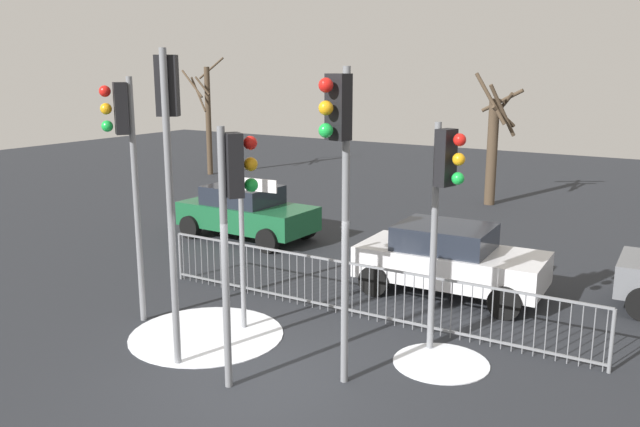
# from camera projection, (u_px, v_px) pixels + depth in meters

# --- Properties ---
(ground_plane) EXTENTS (60.00, 60.00, 0.00)m
(ground_plane) POSITION_uv_depth(u_px,v_px,m) (262.00, 378.00, 10.10)
(ground_plane) COLOR #26282D
(traffic_light_mid_left) EXTENTS (0.44, 0.49, 3.87)m
(traffic_light_mid_left) POSITION_uv_depth(u_px,v_px,m) (233.00, 199.00, 9.30)
(traffic_light_mid_left) COLOR slate
(traffic_light_mid_left) RESTS_ON ground
(traffic_light_rear_right) EXTENTS (0.36, 0.56, 4.67)m
(traffic_light_rear_right) POSITION_uv_depth(u_px,v_px,m) (339.00, 158.00, 9.17)
(traffic_light_rear_right) COLOR slate
(traffic_light_rear_right) RESTS_ON ground
(traffic_light_foreground_left) EXTENTS (0.56, 0.37, 3.82)m
(traffic_light_foreground_left) POSITION_uv_depth(u_px,v_px,m) (444.00, 187.00, 10.47)
(traffic_light_foreground_left) COLOR slate
(traffic_light_foreground_left) RESTS_ON ground
(traffic_light_mid_right) EXTENTS (0.42, 0.51, 4.93)m
(traffic_light_mid_right) POSITION_uv_depth(u_px,v_px,m) (169.00, 138.00, 9.98)
(traffic_light_mid_right) COLOR slate
(traffic_light_mid_right) RESTS_ON ground
(traffic_light_foreground_right) EXTENTS (0.44, 0.49, 4.50)m
(traffic_light_foreground_right) POSITION_uv_depth(u_px,v_px,m) (125.00, 146.00, 11.68)
(traffic_light_foreground_right) COLOR slate
(traffic_light_foreground_right) RESTS_ON ground
(direction_sign_post) EXTENTS (0.79, 0.10, 3.03)m
(direction_sign_post) POSITION_uv_depth(u_px,v_px,m) (245.00, 238.00, 11.67)
(direction_sign_post) COLOR slate
(direction_sign_post) RESTS_ON ground
(pedestrian_guard_railing) EXTENTS (9.00, 0.15, 1.07)m
(pedestrian_guard_railing) POSITION_uv_depth(u_px,v_px,m) (357.00, 290.00, 12.45)
(pedestrian_guard_railing) COLOR slate
(pedestrian_guard_railing) RESTS_ON ground
(car_green_trailing) EXTENTS (3.83, 1.99, 1.47)m
(car_green_trailing) POSITION_uv_depth(u_px,v_px,m) (246.00, 211.00, 18.22)
(car_green_trailing) COLOR #195933
(car_green_trailing) RESTS_ON ground
(car_white_mid) EXTENTS (3.88, 2.08, 1.47)m
(car_white_mid) POSITION_uv_depth(u_px,v_px,m) (449.00, 259.00, 13.72)
(car_white_mid) COLOR silver
(car_white_mid) RESTS_ON ground
(bare_tree_centre) EXTENTS (1.47, 1.58, 4.49)m
(bare_tree_centre) POSITION_uv_depth(u_px,v_px,m) (494.00, 143.00, 22.44)
(bare_tree_centre) COLOR #473828
(bare_tree_centre) RESTS_ON ground
(bare_tree_right) EXTENTS (1.51, 1.74, 5.09)m
(bare_tree_right) POSITION_uv_depth(u_px,v_px,m) (207.00, 116.00, 28.81)
(bare_tree_right) COLOR #473828
(bare_tree_right) RESTS_ON ground
(snow_patch_kerb) EXTENTS (2.72, 2.72, 0.01)m
(snow_patch_kerb) POSITION_uv_depth(u_px,v_px,m) (207.00, 335.00, 11.74)
(snow_patch_kerb) COLOR white
(snow_patch_kerb) RESTS_ON ground
(snow_patch_island) EXTENTS (1.54, 1.54, 0.01)m
(snow_patch_island) POSITION_uv_depth(u_px,v_px,m) (441.00, 363.00, 10.62)
(snow_patch_island) COLOR white
(snow_patch_island) RESTS_ON ground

